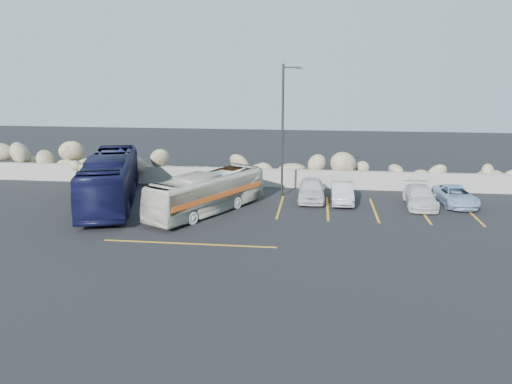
# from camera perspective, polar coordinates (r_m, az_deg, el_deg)

# --- Properties ---
(ground) EXTENTS (90.00, 90.00, 0.00)m
(ground) POSITION_cam_1_polar(r_m,az_deg,el_deg) (22.43, -5.32, -6.19)
(ground) COLOR black
(ground) RESTS_ON ground
(seawall) EXTENTS (60.00, 0.40, 1.20)m
(seawall) POSITION_cam_1_polar(r_m,az_deg,el_deg) (33.65, -0.96, 1.70)
(seawall) COLOR gray
(seawall) RESTS_ON ground
(riprap_pile) EXTENTS (54.00, 2.80, 2.60)m
(riprap_pile) POSITION_cam_1_polar(r_m,az_deg,el_deg) (34.68, -0.68, 3.24)
(riprap_pile) COLOR #867457
(riprap_pile) RESTS_ON ground
(parking_lines) EXTENTS (18.16, 9.36, 0.01)m
(parking_lines) POSITION_cam_1_polar(r_m,az_deg,el_deg) (27.23, 6.84, -2.61)
(parking_lines) COLOR orange
(parking_lines) RESTS_ON ground
(lamppost) EXTENTS (1.14, 0.18, 8.00)m
(lamppost) POSITION_cam_1_polar(r_m,az_deg,el_deg) (30.33, 3.16, 7.42)
(lamppost) COLOR #292725
(lamppost) RESTS_ON ground
(vintage_bus) EXTENTS (5.50, 7.96, 2.24)m
(vintage_bus) POSITION_cam_1_polar(r_m,az_deg,el_deg) (27.33, -5.59, -0.09)
(vintage_bus) COLOR beige
(vintage_bus) RESTS_ON ground
(tour_coach) EXTENTS (5.38, 10.77, 2.93)m
(tour_coach) POSITION_cam_1_polar(r_m,az_deg,el_deg) (30.00, -16.32, 1.33)
(tour_coach) COLOR black
(tour_coach) RESTS_ON ground
(car_a) EXTENTS (1.64, 3.95, 1.34)m
(car_a) POSITION_cam_1_polar(r_m,az_deg,el_deg) (30.08, 6.35, 0.29)
(car_a) COLOR silver
(car_a) RESTS_ON ground
(car_b) EXTENTS (1.26, 3.56, 1.17)m
(car_b) POSITION_cam_1_polar(r_m,az_deg,el_deg) (29.83, 9.81, -0.11)
(car_b) COLOR silver
(car_b) RESTS_ON ground
(car_c) EXTENTS (1.77, 4.04, 1.16)m
(car_c) POSITION_cam_1_polar(r_m,az_deg,el_deg) (30.11, 18.25, -0.50)
(car_c) COLOR silver
(car_c) RESTS_ON ground
(car_d) EXTENTS (2.13, 4.04, 1.08)m
(car_d) POSITION_cam_1_polar(r_m,az_deg,el_deg) (31.15, 21.85, -0.41)
(car_d) COLOR #93ACD1
(car_d) RESTS_ON ground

